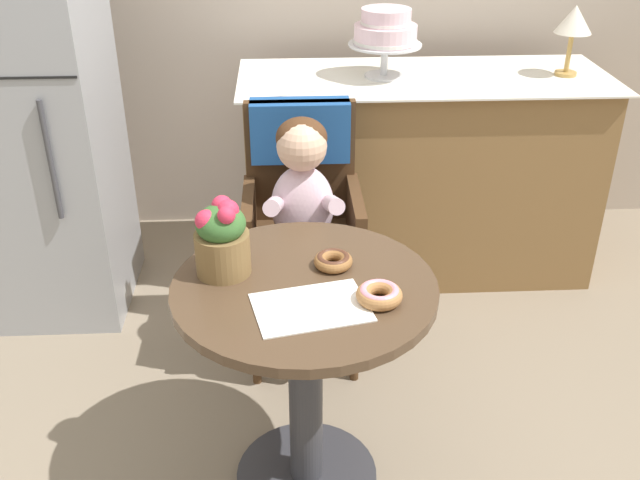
{
  "coord_description": "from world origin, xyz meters",
  "views": [
    {
      "loc": [
        -0.04,
        -1.64,
        1.76
      ],
      "look_at": [
        0.05,
        0.15,
        0.77
      ],
      "focal_mm": 40.62,
      "sensor_mm": 36.0,
      "label": 1
    }
  ],
  "objects_px": {
    "wicker_chair": "(301,193)",
    "cafe_table": "(305,347)",
    "seated_child": "(303,202)",
    "donut_mid": "(333,260)",
    "table_lamp": "(574,22)",
    "tiered_cake_stand": "(386,32)",
    "flower_vase": "(221,237)",
    "donut_front": "(379,294)",
    "refrigerator": "(23,110)"
  },
  "relations": [
    {
      "from": "wicker_chair",
      "to": "cafe_table",
      "type": "bearing_deg",
      "value": -92.79
    },
    {
      "from": "cafe_table",
      "to": "seated_child",
      "type": "distance_m",
      "value": 0.61
    },
    {
      "from": "cafe_table",
      "to": "donut_mid",
      "type": "xyz_separation_m",
      "value": [
        0.08,
        0.09,
        0.23
      ]
    },
    {
      "from": "table_lamp",
      "to": "cafe_table",
      "type": "bearing_deg",
      "value": -131.54
    },
    {
      "from": "donut_mid",
      "to": "tiered_cake_stand",
      "type": "bearing_deg",
      "value": 76.49
    },
    {
      "from": "tiered_cake_stand",
      "to": "donut_mid",
      "type": "bearing_deg",
      "value": -103.51
    },
    {
      "from": "seated_child",
      "to": "flower_vase",
      "type": "bearing_deg",
      "value": -114.35
    },
    {
      "from": "donut_mid",
      "to": "tiered_cake_stand",
      "type": "relative_size",
      "value": 0.36
    },
    {
      "from": "donut_mid",
      "to": "cafe_table",
      "type": "bearing_deg",
      "value": -134.01
    },
    {
      "from": "flower_vase",
      "to": "tiered_cake_stand",
      "type": "xyz_separation_m",
      "value": [
        0.59,
        1.23,
        0.26
      ]
    },
    {
      "from": "cafe_table",
      "to": "donut_front",
      "type": "height_order",
      "value": "donut_front"
    },
    {
      "from": "tiered_cake_stand",
      "to": "wicker_chair",
      "type": "bearing_deg",
      "value": -123.0
    },
    {
      "from": "donut_front",
      "to": "donut_mid",
      "type": "distance_m",
      "value": 0.21
    },
    {
      "from": "seated_child",
      "to": "donut_front",
      "type": "height_order",
      "value": "seated_child"
    },
    {
      "from": "cafe_table",
      "to": "tiered_cake_stand",
      "type": "distance_m",
      "value": 1.47
    },
    {
      "from": "donut_mid",
      "to": "wicker_chair",
      "type": "bearing_deg",
      "value": 96.06
    },
    {
      "from": "donut_front",
      "to": "tiered_cake_stand",
      "type": "distance_m",
      "value": 1.45
    },
    {
      "from": "wicker_chair",
      "to": "tiered_cake_stand",
      "type": "bearing_deg",
      "value": 55.26
    },
    {
      "from": "cafe_table",
      "to": "refrigerator",
      "type": "xyz_separation_m",
      "value": [
        -1.05,
        1.1,
        0.34
      ]
    },
    {
      "from": "table_lamp",
      "to": "refrigerator",
      "type": "bearing_deg",
      "value": -175.18
    },
    {
      "from": "donut_front",
      "to": "flower_vase",
      "type": "xyz_separation_m",
      "value": [
        -0.41,
        0.17,
        0.09
      ]
    },
    {
      "from": "flower_vase",
      "to": "cafe_table",
      "type": "bearing_deg",
      "value": -18.46
    },
    {
      "from": "donut_mid",
      "to": "flower_vase",
      "type": "bearing_deg",
      "value": -177.5
    },
    {
      "from": "donut_front",
      "to": "table_lamp",
      "type": "height_order",
      "value": "table_lamp"
    },
    {
      "from": "donut_front",
      "to": "donut_mid",
      "type": "relative_size",
      "value": 1.12
    },
    {
      "from": "donut_mid",
      "to": "table_lamp",
      "type": "bearing_deg",
      "value": 48.65
    },
    {
      "from": "wicker_chair",
      "to": "tiered_cake_stand",
      "type": "distance_m",
      "value": 0.8
    },
    {
      "from": "seated_child",
      "to": "flower_vase",
      "type": "height_order",
      "value": "seated_child"
    },
    {
      "from": "table_lamp",
      "to": "refrigerator",
      "type": "xyz_separation_m",
      "value": [
        -2.19,
        -0.18,
        -0.27
      ]
    },
    {
      "from": "donut_front",
      "to": "refrigerator",
      "type": "xyz_separation_m",
      "value": [
        -1.24,
        1.19,
        0.11
      ]
    },
    {
      "from": "flower_vase",
      "to": "table_lamp",
      "type": "height_order",
      "value": "table_lamp"
    },
    {
      "from": "cafe_table",
      "to": "tiered_cake_stand",
      "type": "bearing_deg",
      "value": 73.91
    },
    {
      "from": "donut_mid",
      "to": "refrigerator",
      "type": "height_order",
      "value": "refrigerator"
    },
    {
      "from": "wicker_chair",
      "to": "refrigerator",
      "type": "relative_size",
      "value": 0.56
    },
    {
      "from": "cafe_table",
      "to": "refrigerator",
      "type": "relative_size",
      "value": 0.42
    },
    {
      "from": "cafe_table",
      "to": "seated_child",
      "type": "bearing_deg",
      "value": 88.66
    },
    {
      "from": "wicker_chair",
      "to": "table_lamp",
      "type": "distance_m",
      "value": 1.34
    },
    {
      "from": "table_lamp",
      "to": "seated_child",
      "type": "bearing_deg",
      "value": -148.22
    },
    {
      "from": "cafe_table",
      "to": "flower_vase",
      "type": "distance_m",
      "value": 0.4
    },
    {
      "from": "donut_front",
      "to": "refrigerator",
      "type": "bearing_deg",
      "value": 136.05
    },
    {
      "from": "table_lamp",
      "to": "refrigerator",
      "type": "distance_m",
      "value": 2.21
    },
    {
      "from": "refrigerator",
      "to": "wicker_chair",
      "type": "bearing_deg",
      "value": -18.52
    },
    {
      "from": "donut_front",
      "to": "flower_vase",
      "type": "bearing_deg",
      "value": 157.63
    },
    {
      "from": "refrigerator",
      "to": "flower_vase",
      "type": "bearing_deg",
      "value": -51.02
    },
    {
      "from": "seated_child",
      "to": "table_lamp",
      "type": "bearing_deg",
      "value": 31.78
    },
    {
      "from": "wicker_chair",
      "to": "table_lamp",
      "type": "xyz_separation_m",
      "value": [
        1.12,
        0.54,
        0.48
      ]
    },
    {
      "from": "donut_mid",
      "to": "refrigerator",
      "type": "relative_size",
      "value": 0.06
    },
    {
      "from": "donut_front",
      "to": "flower_vase",
      "type": "relative_size",
      "value": 0.55
    },
    {
      "from": "wicker_chair",
      "to": "refrigerator",
      "type": "height_order",
      "value": "refrigerator"
    },
    {
      "from": "cafe_table",
      "to": "tiered_cake_stand",
      "type": "height_order",
      "value": "tiered_cake_stand"
    }
  ]
}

